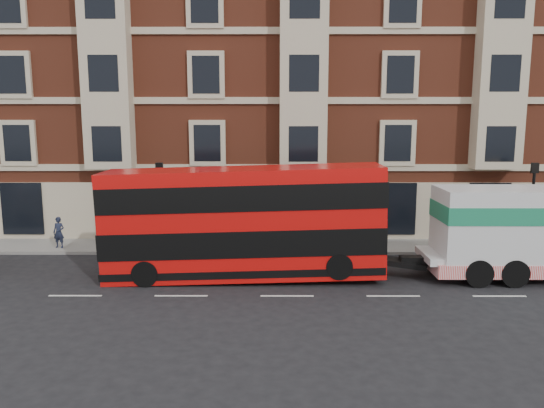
# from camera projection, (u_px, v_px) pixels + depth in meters

# --- Properties ---
(ground) EXTENTS (120.00, 120.00, 0.00)m
(ground) POSITION_uv_depth(u_px,v_px,m) (287.00, 296.00, 19.95)
(ground) COLOR black
(ground) RESTS_ON ground
(sidewalk) EXTENTS (90.00, 3.00, 0.15)m
(sidewalk) POSITION_uv_depth(u_px,v_px,m) (284.00, 246.00, 27.34)
(sidewalk) COLOR slate
(sidewalk) RESTS_ON ground
(victorian_terrace) EXTENTS (45.00, 12.00, 20.40)m
(victorian_terrace) POSITION_uv_depth(u_px,v_px,m) (290.00, 62.00, 33.10)
(victorian_terrace) COLOR brown
(victorian_terrace) RESTS_ON ground
(lamp_post_west) EXTENTS (0.35, 0.15, 4.35)m
(lamp_post_west) POSITION_uv_depth(u_px,v_px,m) (160.00, 200.00, 25.65)
(lamp_post_west) COLOR black
(lamp_post_west) RESTS_ON sidewalk
(lamp_post_east) EXTENTS (0.35, 0.15, 4.35)m
(lamp_post_east) POSITION_uv_depth(u_px,v_px,m) (532.00, 200.00, 25.59)
(lamp_post_east) COLOR black
(lamp_post_east) RESTS_ON sidewalk
(double_decker_bus) EXTENTS (11.39, 2.61, 4.61)m
(double_decker_bus) POSITION_uv_depth(u_px,v_px,m) (243.00, 221.00, 21.81)
(double_decker_bus) COLOR red
(double_decker_bus) RESTS_ON ground
(tow_truck) EXTENTS (9.12, 2.69, 3.80)m
(tow_truck) POSITION_uv_depth(u_px,v_px,m) (535.00, 231.00, 21.84)
(tow_truck) COLOR silver
(tow_truck) RESTS_ON ground
(pedestrian) EXTENTS (0.62, 0.45, 1.57)m
(pedestrian) POSITION_uv_depth(u_px,v_px,m) (59.00, 232.00, 26.57)
(pedestrian) COLOR #1B2136
(pedestrian) RESTS_ON sidewalk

